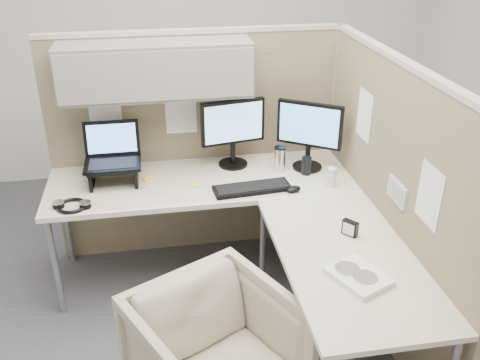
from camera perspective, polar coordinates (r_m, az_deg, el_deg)
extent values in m
plane|color=#404046|center=(3.49, -0.95, -14.56)|extent=(4.50, 4.50, 0.00)
cube|color=#867558|center=(3.81, -4.64, 3.45)|extent=(2.00, 0.05, 1.60)
cube|color=#A8A399|center=(3.57, -5.13, 15.54)|extent=(2.00, 0.06, 0.03)
cube|color=slate|center=(3.46, -8.98, 11.63)|extent=(1.20, 0.34, 0.34)
cube|color=gray|center=(3.29, -8.89, 10.85)|extent=(1.18, 0.01, 0.30)
plane|color=white|center=(3.66, -14.26, 7.58)|extent=(0.26, 0.00, 0.26)
plane|color=white|center=(3.68, -6.32, 7.18)|extent=(0.26, 0.00, 0.26)
cube|color=#867558|center=(3.18, 15.46, -2.50)|extent=(0.05, 2.00, 1.60)
cube|color=#A8A399|center=(2.89, 17.45, 11.75)|extent=(0.06, 2.00, 0.03)
cube|color=#A8A399|center=(4.01, 9.75, 4.38)|extent=(0.06, 0.06, 1.60)
cube|color=silver|center=(2.98, 16.49, -1.25)|extent=(0.02, 0.20, 0.12)
cube|color=gray|center=(2.97, 16.25, -1.28)|extent=(0.00, 0.16, 0.09)
plane|color=white|center=(3.34, 13.12, 6.77)|extent=(0.00, 0.26, 0.26)
plane|color=white|center=(2.69, 19.54, -1.57)|extent=(0.00, 0.26, 0.26)
cube|color=beige|center=(3.52, -4.01, -0.13)|extent=(2.00, 0.68, 0.03)
cube|color=beige|center=(2.82, 11.35, -8.11)|extent=(0.68, 1.30, 0.03)
cube|color=white|center=(3.23, -3.36, -2.81)|extent=(2.00, 0.02, 0.03)
cylinder|color=gray|center=(3.51, -19.06, -8.75)|extent=(0.04, 0.04, 0.70)
cylinder|color=gray|center=(4.00, -18.00, -3.97)|extent=(0.04, 0.04, 0.70)
cylinder|color=gray|center=(3.51, 2.43, -7.12)|extent=(0.04, 0.04, 0.70)
imported|color=#C1B999|center=(2.76, -2.52, -17.79)|extent=(0.94, 0.92, 0.74)
cylinder|color=black|center=(3.70, -0.74, 1.74)|extent=(0.20, 0.20, 0.02)
cylinder|color=black|center=(3.67, -0.75, 2.91)|extent=(0.04, 0.04, 0.15)
cube|color=black|center=(3.58, -0.77, 6.20)|extent=(0.44, 0.11, 0.30)
cube|color=#88B4EA|center=(3.56, -0.67, 6.10)|extent=(0.39, 0.08, 0.26)
cylinder|color=black|center=(3.69, 7.16, 1.43)|extent=(0.20, 0.20, 0.02)
cylinder|color=black|center=(3.65, 7.23, 2.60)|extent=(0.04, 0.04, 0.15)
cube|color=black|center=(3.57, 7.44, 5.90)|extent=(0.39, 0.27, 0.30)
cube|color=#5AB1F6|center=(3.55, 7.35, 5.79)|extent=(0.34, 0.22, 0.26)
cube|color=black|center=(3.50, -13.39, 1.40)|extent=(0.31, 0.25, 0.02)
cube|color=black|center=(3.54, -15.55, 0.42)|extent=(0.02, 0.23, 0.12)
cube|color=black|center=(3.52, -11.02, 0.77)|extent=(0.02, 0.23, 0.12)
cube|color=black|center=(3.49, -13.41, 1.65)|extent=(0.35, 0.25, 0.02)
cube|color=black|center=(3.58, -13.53, 4.40)|extent=(0.35, 0.06, 0.23)
cube|color=#598CF2|center=(3.58, -13.53, 4.33)|extent=(0.31, 0.04, 0.18)
cube|color=black|center=(3.37, 1.29, -0.89)|extent=(0.50, 0.20, 0.02)
ellipsoid|color=black|center=(3.36, 5.71, -0.97)|extent=(0.11, 0.09, 0.04)
cylinder|color=silver|center=(3.61, 4.28, 2.24)|extent=(0.08, 0.08, 0.16)
cylinder|color=black|center=(3.58, 4.33, 3.46)|extent=(0.08, 0.08, 0.01)
cylinder|color=silver|center=(3.45, 9.71, 0.33)|extent=(0.07, 0.07, 0.12)
cylinder|color=black|center=(3.58, 7.09, 1.53)|extent=(0.07, 0.07, 0.12)
cube|color=yellow|center=(3.56, -9.69, 0.19)|extent=(0.10, 0.10, 0.01)
cube|color=yellow|center=(3.44, -4.70, -0.49)|extent=(0.08, 0.08, 0.01)
torus|color=black|center=(3.32, -17.49, -2.63)|extent=(0.21, 0.21, 0.02)
cylinder|color=black|center=(3.35, -18.80, -2.51)|extent=(0.07, 0.07, 0.03)
cylinder|color=black|center=(3.30, -16.19, -2.56)|extent=(0.07, 0.07, 0.03)
cube|color=white|center=(2.65, 12.53, -10.01)|extent=(0.31, 0.34, 0.03)
cylinder|color=silver|center=(2.63, 13.22, -10.05)|extent=(0.12, 0.12, 0.00)
cylinder|color=silver|center=(2.67, 11.38, -9.19)|extent=(0.12, 0.12, 0.00)
cube|color=black|center=(2.96, 11.66, -5.04)|extent=(0.08, 0.09, 0.09)
cube|color=white|center=(2.94, 11.48, -5.18)|extent=(0.05, 0.05, 0.07)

